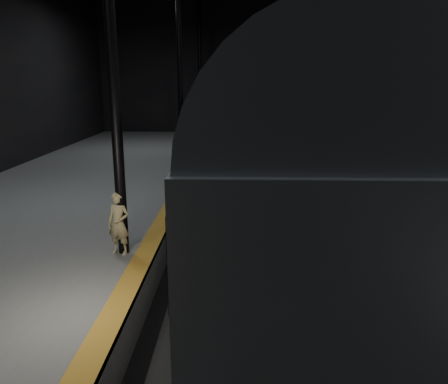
{
  "coord_description": "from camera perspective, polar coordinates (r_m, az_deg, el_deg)",
  "views": [
    {
      "loc": [
        -0.99,
        -14.18,
        5.23
      ],
      "look_at": [
        -1.35,
        -1.75,
        2.0
      ],
      "focal_mm": 35.0,
      "sensor_mm": 36.0,
      "label": 1
    }
  ],
  "objects": [
    {
      "name": "train",
      "position": [
        14.59,
        5.56,
        6.71
      ],
      "size": [
        3.26,
        21.83,
        5.84
      ],
      "color": "#ACAEB5",
      "rests_on": "ground"
    },
    {
      "name": "platform_left",
      "position": [
        16.31,
        -22.01,
        -3.4
      ],
      "size": [
        9.0,
        43.8,
        1.0
      ],
      "primitive_type": "cube",
      "color": "#585855",
      "rests_on": "ground"
    },
    {
      "name": "ground",
      "position": [
        15.15,
        5.32,
        -5.71
      ],
      "size": [
        44.0,
        44.0,
        0.0
      ],
      "primitive_type": "plane",
      "color": "black",
      "rests_on": "ground"
    },
    {
      "name": "tactile_strip",
      "position": [
        14.97,
        -7.11,
        -1.95
      ],
      "size": [
        0.5,
        43.8,
        0.01
      ],
      "primitive_type": "cube",
      "color": "#9C6A1C",
      "rests_on": "platform_left"
    },
    {
      "name": "track",
      "position": [
        15.12,
        5.32,
        -5.47
      ],
      "size": [
        2.4,
        43.0,
        0.24
      ],
      "color": "#3F3328",
      "rests_on": "ground"
    },
    {
      "name": "woman",
      "position": [
        11.04,
        -13.6,
        -4.02
      ],
      "size": [
        0.66,
        0.53,
        1.58
      ],
      "primitive_type": "imported",
      "rotation": [
        0.0,
        0.0,
        -0.29
      ],
      "color": "tan",
      "rests_on": "platform_left"
    }
  ]
}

